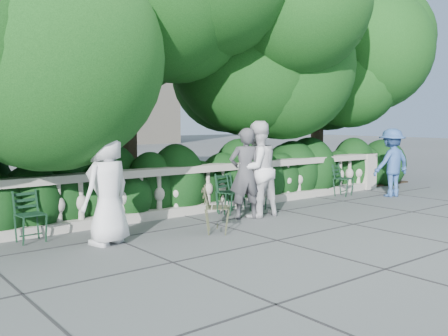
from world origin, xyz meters
TOP-DOWN VIEW (x-y plane):
  - ground at (0.00, 0.00)m, footprint 90.00×90.00m
  - balustrade at (0.00, 1.80)m, footprint 12.00×0.44m
  - shrub_hedge at (0.00, 3.00)m, footprint 15.00×2.60m
  - tree_canopy at (0.69, 3.19)m, footprint 15.04×6.52m
  - chair_b at (-3.63, 1.25)m, footprint 0.47×0.51m
  - chair_c at (0.41, 1.13)m, footprint 0.54×0.57m
  - chair_d at (0.38, 1.22)m, footprint 0.50×0.53m
  - chair_e at (4.23, 1.20)m, footprint 0.55×0.58m
  - chair_f at (1.10, 1.20)m, footprint 0.56×0.59m
  - chair_weathered at (-0.81, -0.06)m, footprint 0.65×0.64m
  - person_businessman at (-2.73, 0.50)m, footprint 1.02×0.84m
  - person_woman_grey at (0.28, 0.69)m, footprint 0.76×0.63m
  - person_casual_man at (0.61, 0.70)m, footprint 0.95×0.75m
  - person_older_blue at (5.07, 0.53)m, footprint 1.20×0.81m

SIDE VIEW (x-z plane):
  - ground at x=0.00m, z-range 0.00..0.00m
  - shrub_hedge at x=0.00m, z-range -0.85..0.85m
  - chair_b at x=-3.63m, z-range -0.42..0.42m
  - chair_c at x=0.41m, z-range -0.42..0.42m
  - chair_d at x=0.38m, z-range -0.42..0.42m
  - chair_e at x=4.23m, z-range -0.42..0.42m
  - chair_f at x=1.10m, z-range -0.42..0.42m
  - chair_weathered at x=-0.81m, z-range -0.42..0.42m
  - balustrade at x=0.00m, z-range -0.01..0.99m
  - person_older_blue at x=5.07m, z-range 0.00..1.73m
  - person_businessman at x=-2.73m, z-range 0.00..1.79m
  - person_woman_grey at x=0.28m, z-range 0.00..1.79m
  - person_casual_man at x=0.61m, z-range 0.00..1.93m
  - tree_canopy at x=0.69m, z-range 0.57..7.35m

